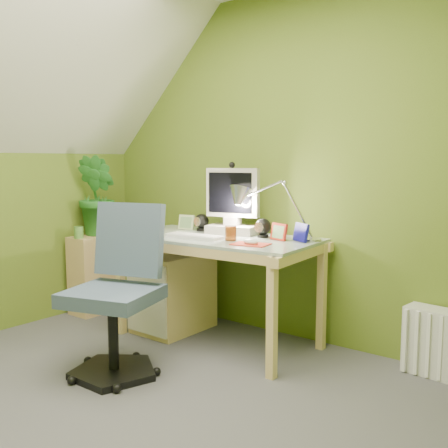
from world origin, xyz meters
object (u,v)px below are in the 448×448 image
Objects in this scene: monitor at (233,194)px; desk_lamp at (288,197)px; potted_plant at (98,196)px; radiator at (440,343)px; task_chair at (112,293)px; desk at (217,289)px; side_ledge at (94,274)px.

desk_lamp reaches higher than monitor.
potted_plant is at bearing 175.23° from monitor.
task_chair is at bearing -136.89° from radiator.
task_chair is at bearing -133.80° from desk_lamp.
monitor is at bearing 86.20° from desk.
desk_lamp is at bearing -14.57° from monitor.
radiator is at bearing 20.47° from task_chair.
desk_lamp reaches higher than side_ledge.
monitor is 1.23m from potted_plant.
side_ledge is at bearing 129.40° from task_chair.
desk_lamp reaches higher than radiator.
monitor is 1.14m from task_chair.
potted_plant is at bearing 172.30° from desk_lamp.
potted_plant is 1.66× the size of radiator.
potted_plant is at bearing 127.10° from task_chair.
desk reaches higher than side_ledge.
monitor is 1.42× the size of radiator.
desk is 2.44× the size of monitor.
desk is 0.84m from task_chair.
monitor is (-0.00, 0.18, 0.65)m from desk.
monitor is 0.85× the size of potted_plant.
task_chair reaches higher than desk.
radiator is (0.94, 0.14, -0.82)m from desk_lamp.
monitor reaches higher than task_chair.
desk is 2.43× the size of desk_lamp.
monitor is 1.44m from side_ledge.
monitor is 0.88× the size of side_ledge.
monitor reaches higher than radiator.
desk_lamp is 1.26m from task_chair.
desk_lamp is at bearing 7.17° from potted_plant.
task_chair is (1.10, -0.80, -0.47)m from potted_plant.
task_chair is (-0.11, -0.83, 0.13)m from desk.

